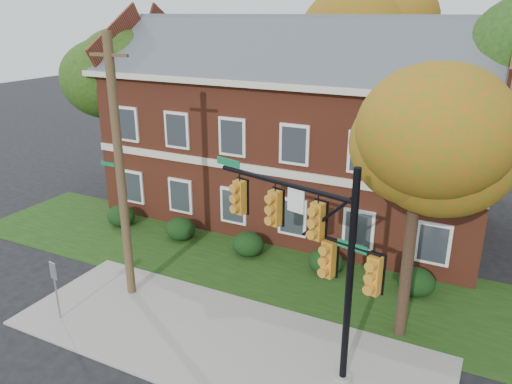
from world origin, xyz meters
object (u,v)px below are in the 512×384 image
at_px(hedge_center, 248,244).
at_px(tree_far_rear, 372,31).
at_px(sign_post, 55,281).
at_px(tree_near_right, 430,136).
at_px(hedge_left, 180,229).
at_px(tree_left_rear, 123,75).
at_px(hedge_far_left, 121,216).
at_px(apartment_building, 298,119).
at_px(traffic_signal, 315,244).
at_px(utility_pole, 120,172).
at_px(hedge_right, 326,262).
at_px(hedge_far_right, 416,282).

distance_m(hedge_center, tree_far_rear, 15.57).
bearing_deg(hedge_center, sign_post, -116.15).
distance_m(tree_near_right, tree_far_rear, 17.12).
distance_m(hedge_left, tree_left_rear, 9.69).
bearing_deg(hedge_far_left, apartment_building, 36.89).
xyz_separation_m(hedge_left, tree_left_rear, (-6.23, 4.14, 6.16)).
bearing_deg(tree_far_rear, tree_near_right, -69.73).
height_order(hedge_left, tree_left_rear, tree_left_rear).
xyz_separation_m(tree_near_right, traffic_signal, (-2.33, -2.53, -2.73)).
relative_size(hedge_far_left, tree_near_right, 0.16).
distance_m(tree_left_rear, sign_post, 13.89).
relative_size(hedge_center, tree_far_rear, 0.12).
bearing_deg(hedge_far_left, hedge_center, 0.00).
height_order(tree_far_rear, traffic_signal, tree_far_rear).
bearing_deg(sign_post, hedge_far_left, 126.41).
relative_size(hedge_far_left, hedge_center, 1.00).
height_order(utility_pole, sign_post, utility_pole).
relative_size(hedge_left, tree_far_rear, 0.12).
bearing_deg(traffic_signal, hedge_right, 118.27).
distance_m(hedge_far_left, hedge_right, 10.50).
bearing_deg(sign_post, apartment_building, 84.48).
xyz_separation_m(hedge_center, tree_near_right, (7.22, -2.83, 6.14)).
xyz_separation_m(apartment_building, hedge_right, (3.50, -5.25, -4.46)).
bearing_deg(tree_near_right, hedge_left, 165.19).
bearing_deg(utility_pole, tree_far_rear, 74.58).
relative_size(apartment_building, hedge_far_right, 13.43).
distance_m(tree_left_rear, tree_far_rear, 14.40).
bearing_deg(tree_far_rear, hedge_far_right, -66.63).
xyz_separation_m(hedge_center, utility_pole, (-2.43, -4.70, 4.22)).
height_order(hedge_far_left, tree_left_rear, tree_left_rear).
xyz_separation_m(apartment_building, tree_far_rear, (1.34, 7.84, 3.86)).
xyz_separation_m(hedge_far_left, tree_far_rear, (8.34, 13.09, 8.32)).
relative_size(hedge_left, hedge_far_right, 1.00).
relative_size(hedge_far_right, utility_pole, 0.15).
bearing_deg(hedge_right, hedge_far_right, 0.00).
height_order(hedge_far_left, hedge_far_right, same).
xyz_separation_m(utility_pole, sign_post, (-1.07, -2.43, -3.26)).
bearing_deg(tree_near_right, hedge_right, 142.72).
height_order(tree_near_right, tree_far_rear, tree_far_rear).
distance_m(apartment_building, hedge_left, 7.73).
xyz_separation_m(hedge_right, tree_left_rear, (-13.23, 4.14, 6.16)).
distance_m(hedge_far_left, sign_post, 8.00).
relative_size(apartment_building, utility_pole, 2.01).
bearing_deg(hedge_left, hedge_center, 0.00).
height_order(hedge_right, utility_pole, utility_pole).
height_order(apartment_building, hedge_far_left, apartment_building).
relative_size(apartment_building, hedge_right, 13.43).
xyz_separation_m(tree_far_rear, traffic_signal, (3.55, -18.46, -4.91)).
height_order(apartment_building, tree_far_rear, tree_far_rear).
height_order(hedge_center, traffic_signal, traffic_signal).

